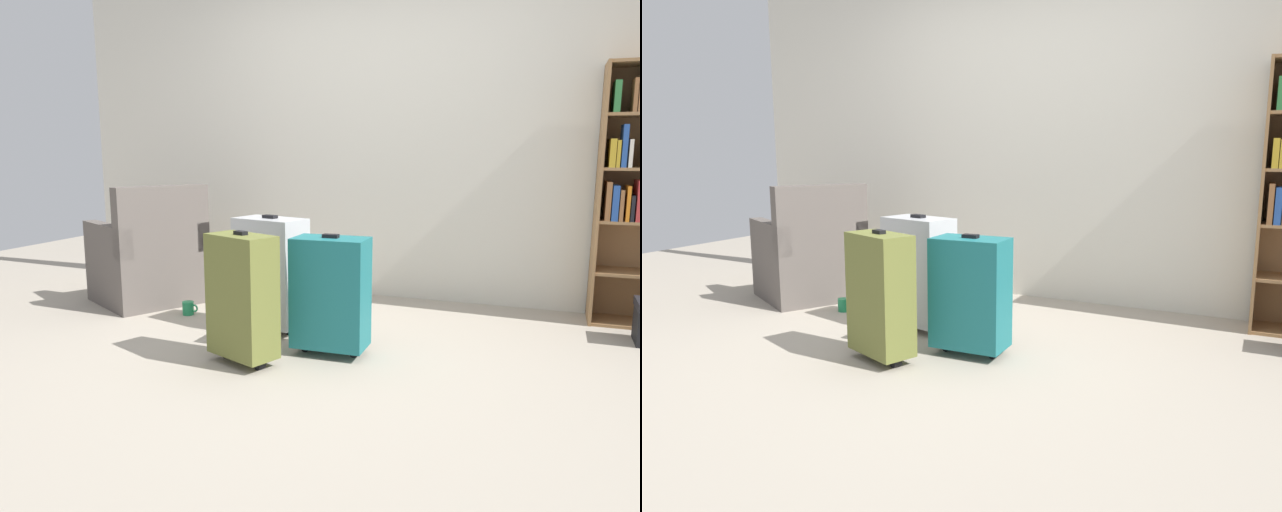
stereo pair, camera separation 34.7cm
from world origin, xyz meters
The scene contains 7 objects.
ground_plane centered at (0.00, 0.00, 0.00)m, with size 9.29×9.29×0.00m, color #9E9384.
back_wall centered at (0.00, 1.77, 1.30)m, with size 5.31×0.10×2.60m, color beige.
armchair centered at (-1.55, 0.89, 0.32)m, with size 0.95×0.95×0.90m.
mug centered at (-1.08, 0.67, 0.05)m, with size 0.12×0.08×0.10m.
suitcase_teal centered at (0.15, 0.24, 0.36)m, with size 0.42×0.25×0.69m.
suitcase_silver centered at (-0.37, 0.54, 0.39)m, with size 0.49×0.35×0.75m.
suitcase_olive centered at (-0.24, -0.07, 0.38)m, with size 0.43×0.33×0.73m.
Camera 2 is at (1.59, -2.73, 1.16)m, focal length 33.84 mm.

